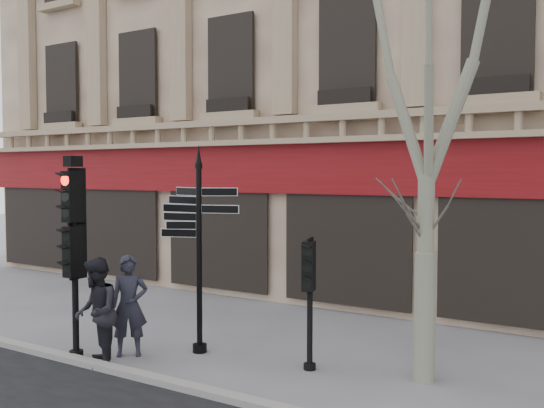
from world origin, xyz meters
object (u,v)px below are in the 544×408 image
Objects in this scene: traffic_signal_secondary at (310,280)px; pedestrian_a at (129,306)px; traffic_signal_main at (74,231)px; pedestrian_b at (96,312)px; plane_tree at (429,26)px; fingerpost at (199,214)px.

traffic_signal_secondary is 3.55m from pedestrian_a.
pedestrian_b is (0.71, -0.13, -1.42)m from traffic_signal_main.
plane_tree reaches higher than traffic_signal_secondary.
plane_tree is 7.58m from pedestrian_b.
plane_tree is at bearing 68.27° from pedestrian_b.
traffic_signal_secondary is (2.32, 0.22, -1.11)m from fingerpost.
pedestrian_b is (-0.05, -0.77, 0.02)m from pedestrian_a.
traffic_signal_main reaches higher than pedestrian_b.
fingerpost is at bearing 169.39° from traffic_signal_secondary.
fingerpost is at bearing 101.73° from pedestrian_b.
traffic_signal_secondary is 1.17× the size of pedestrian_b.
pedestrian_b reaches higher than pedestrian_a.
traffic_signal_secondary is 3.90m from pedestrian_b.
traffic_signal_main is at bearing -147.50° from fingerpost.
traffic_signal_secondary is 0.27× the size of plane_tree.
fingerpost is 1.06× the size of traffic_signal_main.
plane_tree is (1.91, 0.50, 4.29)m from traffic_signal_secondary.
plane_tree reaches higher than traffic_signal_main.
plane_tree is (4.23, 0.72, 3.18)m from fingerpost.
fingerpost is 5.34m from plane_tree.
pedestrian_b is at bearing -166.89° from traffic_signal_secondary.
traffic_signal_secondary is at bearing -3.01° from fingerpost.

